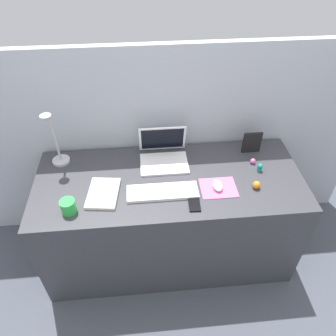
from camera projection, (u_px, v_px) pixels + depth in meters
name	position (u px, v px, depth m)	size (l,w,h in m)	color
ground_plane	(169.00, 250.00, 2.46)	(6.00, 6.00, 0.00)	#474C56
back_wall	(164.00, 145.00, 2.27)	(2.83, 0.05, 1.42)	#B2B7C1
desk	(169.00, 218.00, 2.21)	(1.63, 0.67, 0.74)	#38383D
laptop	(163.00, 152.00, 2.07)	(0.30, 0.26, 0.21)	white
keyboard	(163.00, 192.00, 1.87)	(0.41, 0.13, 0.02)	white
mousepad	(218.00, 188.00, 1.91)	(0.21, 0.17, 0.00)	pink
mouse	(218.00, 185.00, 1.90)	(0.06, 0.10, 0.03)	white
cell_phone	(194.00, 203.00, 1.82)	(0.06, 0.13, 0.01)	black
desk_lamp	(54.00, 141.00, 1.95)	(0.11, 0.14, 0.38)	#B7B7BC
notebook_pad	(103.00, 193.00, 1.86)	(0.17, 0.24, 0.02)	silver
picture_frame	(252.00, 142.00, 2.12)	(0.12, 0.02, 0.15)	black
coffee_mug	(68.00, 207.00, 1.75)	(0.08, 0.08, 0.08)	green
toy_figurine_teal	(260.00, 167.00, 2.00)	(0.03, 0.03, 0.06)	teal
toy_figurine_pink	(253.00, 161.00, 2.06)	(0.03, 0.03, 0.04)	pink
toy_figurine_orange	(256.00, 185.00, 1.89)	(0.04, 0.04, 0.05)	orange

